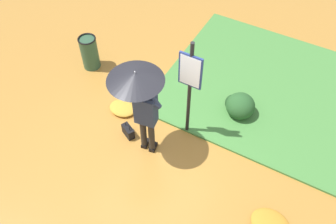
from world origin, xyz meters
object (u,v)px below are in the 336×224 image
info_sign_post (190,81)px  handbag (128,131)px  person_with_umbrella (140,93)px  trash_bin (90,52)px

info_sign_post → handbag: (0.99, 0.67, -1.32)m
person_with_umbrella → info_sign_post: info_sign_post is taller
handbag → trash_bin: bearing=-34.5°
person_with_umbrella → info_sign_post: bearing=-126.1°
handbag → trash_bin: 2.32m
handbag → info_sign_post: bearing=-146.0°
handbag → trash_bin: (1.90, -1.31, 0.29)m
person_with_umbrella → trash_bin: person_with_umbrella is taller
info_sign_post → trash_bin: (2.89, -0.64, -1.03)m
person_with_umbrella → trash_bin: 2.95m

